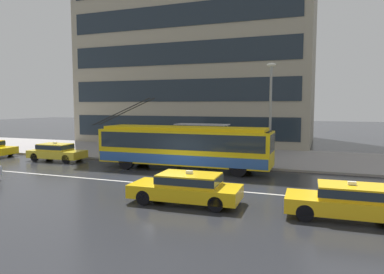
# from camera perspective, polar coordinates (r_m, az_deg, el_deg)

# --- Properties ---
(ground_plane) EXTENTS (160.00, 160.00, 0.00)m
(ground_plane) POSITION_cam_1_polar(r_m,az_deg,el_deg) (19.46, -3.71, -7.02)
(ground_plane) COLOR #25262A
(sidewalk_slab) EXTENTS (80.00, 10.00, 0.14)m
(sidewalk_slab) POSITION_cam_1_polar(r_m,az_deg,el_deg) (28.59, 4.36, -2.95)
(sidewalk_slab) COLOR gray
(sidewalk_slab) RESTS_ON ground_plane
(lane_centre_line) EXTENTS (72.00, 0.14, 0.01)m
(lane_centre_line) POSITION_cam_1_polar(r_m,az_deg,el_deg) (18.39, -5.24, -7.73)
(lane_centre_line) COLOR silver
(lane_centre_line) RESTS_ON ground_plane
(trolleybus) EXTENTS (12.21, 2.59, 4.61)m
(trolleybus) POSITION_cam_1_polar(r_m,az_deg,el_deg) (22.33, -1.29, -1.46)
(trolleybus) COLOR yellow
(trolleybus) RESTS_ON ground_plane
(taxi_queued_behind_bus) EXTENTS (4.26, 1.87, 1.39)m
(taxi_queued_behind_bus) POSITION_cam_1_polar(r_m,az_deg,el_deg) (27.87, -21.26, -2.19)
(taxi_queued_behind_bus) COLOR yellow
(taxi_queued_behind_bus) RESTS_ON ground_plane
(taxi_oncoming_far) EXTENTS (4.28, 1.85, 1.39)m
(taxi_oncoming_far) POSITION_cam_1_polar(r_m,az_deg,el_deg) (13.98, 24.13, -9.39)
(taxi_oncoming_far) COLOR yellow
(taxi_oncoming_far) RESTS_ON ground_plane
(taxi_oncoming_near) EXTENTS (4.71, 1.98, 1.39)m
(taxi_oncoming_near) POSITION_cam_1_polar(r_m,az_deg,el_deg) (14.81, -0.86, -8.11)
(taxi_oncoming_near) COLOR yellow
(taxi_oncoming_near) RESTS_ON ground_plane
(bus_shelter) EXTENTS (3.90, 1.50, 2.60)m
(bus_shelter) POSITION_cam_1_polar(r_m,az_deg,el_deg) (25.99, 1.79, 0.62)
(bus_shelter) COLOR gray
(bus_shelter) RESTS_ON sidewalk_slab
(pedestrian_at_shelter) EXTENTS (1.43, 1.43, 1.95)m
(pedestrian_at_shelter) POSITION_cam_1_polar(r_m,az_deg,el_deg) (27.81, -7.94, 0.22)
(pedestrian_at_shelter) COLOR navy
(pedestrian_at_shelter) RESTS_ON sidewalk_slab
(pedestrian_approaching_curb) EXTENTS (0.48, 0.48, 1.64)m
(pedestrian_approaching_curb) POSITION_cam_1_polar(r_m,az_deg,el_deg) (26.66, -2.20, -1.28)
(pedestrian_approaching_curb) COLOR black
(pedestrian_approaching_curb) RESTS_ON sidewalk_slab
(pedestrian_walking_past) EXTENTS (1.16, 1.16, 1.87)m
(pedestrian_walking_past) POSITION_cam_1_polar(r_m,az_deg,el_deg) (25.15, 2.34, -0.49)
(pedestrian_walking_past) COLOR black
(pedestrian_walking_past) RESTS_ON sidewalk_slab
(street_lamp) EXTENTS (0.60, 0.32, 6.66)m
(street_lamp) POSITION_cam_1_polar(r_m,az_deg,el_deg) (23.01, 12.69, 4.98)
(street_lamp) COLOR gray
(street_lamp) RESTS_ON sidewalk_slab
(office_tower_corner_left) EXTENTS (25.17, 16.08, 29.19)m
(office_tower_corner_left) POSITION_cam_1_polar(r_m,az_deg,el_deg) (43.15, 1.82, 19.26)
(office_tower_corner_left) COLOR gray
(office_tower_corner_left) RESTS_ON ground_plane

